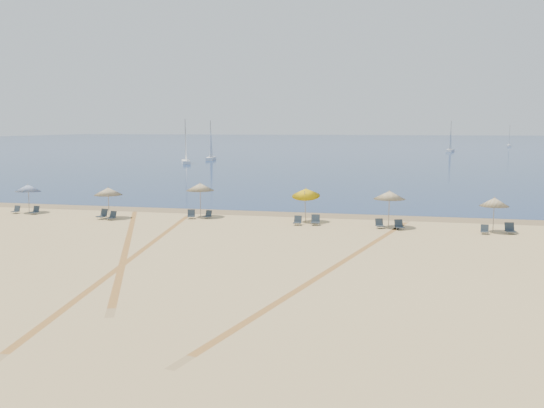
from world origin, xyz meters
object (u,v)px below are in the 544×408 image
at_px(chair_9, 399,225).
at_px(chair_2, 103,215).
at_px(umbrella_1, 108,191).
at_px(umbrella_3, 306,192).
at_px(umbrella_5, 494,202).
at_px(chair_3, 112,216).
at_px(chair_5, 208,215).
at_px(sailboat_3, 509,140).
at_px(umbrella_4, 389,195).
at_px(chair_7, 315,220).
at_px(chair_10, 485,230).
at_px(chair_11, 510,229).
at_px(chair_1, 35,211).
at_px(chair_0, 16,210).
at_px(sailboat_0, 186,150).
at_px(sailboat_2, 211,148).
at_px(chair_8, 380,224).
at_px(chair_6, 298,221).
at_px(sailboat_1, 450,142).
at_px(chair_4, 191,215).
at_px(umbrella_0, 28,188).
at_px(umbrella_2, 200,187).

bearing_deg(chair_9, chair_2, 161.95).
bearing_deg(umbrella_1, umbrella_3, 5.78).
height_order(umbrella_5, chair_3, umbrella_5).
xyz_separation_m(chair_5, sailboat_3, (49.08, 167.12, 1.87)).
height_order(umbrella_4, chair_7, umbrella_4).
relative_size(umbrella_4, sailboat_3, 0.36).
xyz_separation_m(chair_2, chair_10, (26.77, -0.22, -0.06)).
bearing_deg(chair_11, chair_2, 172.34).
relative_size(chair_1, chair_9, 0.86).
bearing_deg(sailboat_3, umbrella_5, -87.70).
relative_size(chair_0, sailboat_0, 0.07).
xyz_separation_m(chair_0, sailboat_2, (-8.00, 72.16, 2.13)).
height_order(chair_2, chair_8, chair_2).
height_order(chair_3, chair_9, chair_9).
bearing_deg(umbrella_4, chair_6, -176.28).
height_order(chair_11, sailboat_0, sailboat_0).
height_order(umbrella_1, sailboat_1, sailboat_1).
distance_m(umbrella_5, sailboat_2, 84.62).
xyz_separation_m(chair_3, chair_8, (19.26, 0.74, -0.00)).
height_order(chair_5, sailboat_0, sailboat_0).
bearing_deg(umbrella_1, chair_10, -1.48).
distance_m(chair_4, sailboat_3, 174.84).
bearing_deg(umbrella_4, sailboat_0, 121.85).
xyz_separation_m(chair_0, chair_5, (15.56, 0.87, -0.00)).
xyz_separation_m(chair_4, chair_8, (13.83, -1.12, -0.01)).
xyz_separation_m(umbrella_5, chair_7, (-11.63, 0.21, -1.65)).
height_order(umbrella_3, chair_9, umbrella_3).
bearing_deg(umbrella_0, sailboat_0, 99.16).
xyz_separation_m(chair_11, sailboat_2, (-44.39, 73.03, 2.08)).
relative_size(chair_2, sailboat_1, 0.10).
bearing_deg(chair_9, umbrella_3, 146.35).
height_order(chair_7, chair_10, chair_7).
relative_size(umbrella_5, chair_9, 2.94).
height_order(umbrella_1, chair_2, umbrella_1).
bearing_deg(umbrella_0, umbrella_4, -1.41).
distance_m(chair_5, sailboat_1, 124.23).
height_order(umbrella_0, chair_6, umbrella_0).
distance_m(chair_1, chair_4, 12.65).
bearing_deg(sailboat_1, chair_1, -94.67).
xyz_separation_m(sailboat_2, sailboat_3, (72.64, 95.83, -0.26)).
xyz_separation_m(umbrella_5, chair_8, (-7.23, -0.12, -1.69)).
height_order(umbrella_2, umbrella_5, umbrella_2).
bearing_deg(sailboat_1, sailboat_3, 77.56).
xyz_separation_m(chair_1, chair_9, (27.74, -0.81, 0.01)).
xyz_separation_m(chair_4, chair_10, (20.44, -1.80, -0.03)).
relative_size(chair_4, chair_5, 1.15).
bearing_deg(chair_6, sailboat_2, 112.44).
bearing_deg(chair_5, chair_10, 7.66).
height_order(chair_3, chair_7, chair_7).
distance_m(chair_6, chair_7, 1.24).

